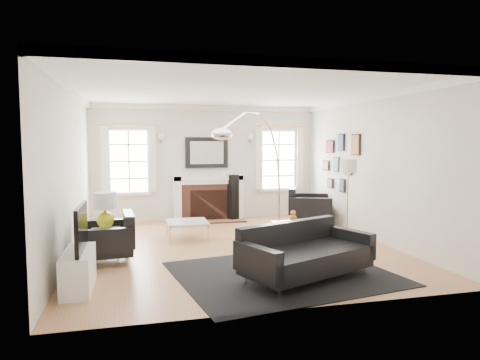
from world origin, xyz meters
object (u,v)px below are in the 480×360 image
object	(u,v)px
gourd_lamp	(105,208)
coffee_table	(187,223)
sofa	(304,254)
arc_floor_lamp	(253,169)
armchair_left	(109,239)
armchair_right	(307,207)
fireplace	(208,198)

from	to	relation	value
gourd_lamp	coffee_table	bearing A→B (deg)	37.31
sofa	gourd_lamp	world-z (taller)	gourd_lamp
arc_floor_lamp	armchair_left	bearing A→B (deg)	-161.85
armchair_left	gourd_lamp	world-z (taller)	gourd_lamp
sofa	armchair_left	xyz separation A→B (m)	(-2.67, 1.55, 0.01)
armchair_right	coffee_table	bearing A→B (deg)	-163.53
sofa	arc_floor_lamp	bearing A→B (deg)	91.24
armchair_right	armchair_left	bearing A→B (deg)	-153.30
sofa	gourd_lamp	bearing A→B (deg)	147.59
fireplace	armchair_right	xyz separation A→B (m)	(2.13, -1.06, -0.15)
fireplace	sofa	size ratio (longest dim) A/B	0.82
armchair_left	armchair_right	world-z (taller)	armchair_right
fireplace	gourd_lamp	xyz separation A→B (m)	(-2.20, -3.02, 0.29)
armchair_left	armchair_right	bearing A→B (deg)	26.70
gourd_lamp	armchair_left	bearing A→B (deg)	-71.28
fireplace	armchair_right	distance (m)	2.39
armchair_right	gourd_lamp	bearing A→B (deg)	-155.67
gourd_lamp	armchair_right	bearing A→B (deg)	24.33
fireplace	coffee_table	world-z (taller)	fireplace
fireplace	coffee_table	bearing A→B (deg)	-111.30
fireplace	armchair_right	size ratio (longest dim) A/B	1.29
sofa	arc_floor_lamp	world-z (taller)	arc_floor_lamp
coffee_table	gourd_lamp	size ratio (longest dim) A/B	1.34
armchair_left	gourd_lamp	bearing A→B (deg)	108.72
sofa	gourd_lamp	distance (m)	3.28
fireplace	armchair_left	world-z (taller)	fireplace
sofa	coffee_table	world-z (taller)	sofa
sofa	gourd_lamp	size ratio (longest dim) A/B	3.53
fireplace	armchair_left	distance (m)	3.86
fireplace	armchair_right	world-z (taller)	fireplace
armchair_left	arc_floor_lamp	xyz separation A→B (m)	(2.62, 0.86, 1.03)
fireplace	gourd_lamp	bearing A→B (deg)	-126.06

